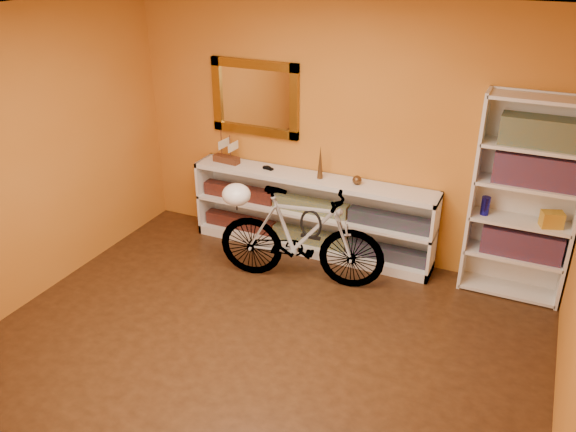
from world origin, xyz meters
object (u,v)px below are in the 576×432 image
at_px(bookcase, 524,201).
at_px(helmet, 236,195).
at_px(bicycle, 301,237).
at_px(console_unit, 311,214).

xyz_separation_m(bookcase, helmet, (-2.50, -0.74, -0.10)).
relative_size(bicycle, helmet, 5.92).
bearing_deg(bicycle, helmet, 90.00).
xyz_separation_m(console_unit, helmet, (-0.48, -0.71, 0.43)).
xyz_separation_m(bookcase, bicycle, (-1.88, -0.63, -0.47)).
xyz_separation_m(bicycle, helmet, (-0.62, -0.11, 0.37)).
height_order(bookcase, helmet, bookcase).
distance_m(console_unit, bicycle, 0.62).
relative_size(console_unit, bookcase, 1.37).
bearing_deg(console_unit, bookcase, 0.71).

